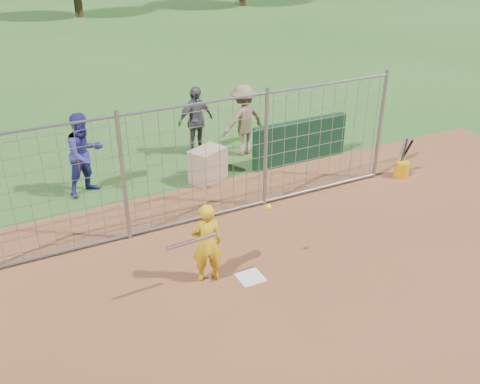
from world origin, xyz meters
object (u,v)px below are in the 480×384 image
bystander_a (85,154)px  bystander_c (244,120)px  equipment_bin (208,165)px  batter (207,243)px  bystander_b (196,121)px  bucket_with_bats (402,167)px

bystander_a → bystander_c: bystander_a is taller
bystander_a → equipment_bin: size_ratio=2.35×
batter → bystander_b: bearing=-97.9°
batter → bucket_with_bats: (5.80, 1.65, -0.49)m
bystander_c → bucket_with_bats: 4.09m
bystander_a → bystander_b: bearing=-4.8°
equipment_bin → bucket_with_bats: size_ratio=0.82×
bystander_c → bucket_with_bats: size_ratio=1.90×
bystander_a → batter: bearing=-98.2°
equipment_bin → bucket_with_bats: (4.24, -1.89, -0.15)m
bystander_a → bystander_c: bearing=-17.0°
bystander_a → bystander_b: bystander_a is taller
batter → bystander_a: (-1.08, 4.20, 0.20)m
batter → bystander_b: 5.53m
batter → bucket_with_bats: size_ratio=1.51×
bystander_c → bystander_b: bearing=-35.3°
batter → bystander_a: bearing=-62.8°
bystander_b → bystander_a: bearing=-176.0°
batter → equipment_bin: size_ratio=1.84×
equipment_bin → batter: bearing=-138.6°
bystander_a → equipment_bin: bearing=-36.7°
bystander_c → bucket_with_bats: (2.75, -2.96, -0.68)m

